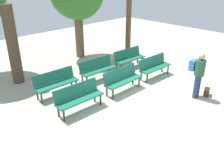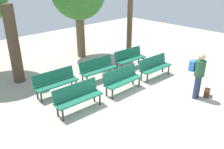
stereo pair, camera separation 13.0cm
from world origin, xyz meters
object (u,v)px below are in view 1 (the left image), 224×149
Objects in this scene: bench_r1_c0 at (56,82)px; visitor_with_backpack at (198,73)px; bench_r1_c2 at (129,57)px; bench_r0_c2 at (154,65)px; handbag at (207,92)px; tree_1 at (13,45)px; bench_r0_c1 at (122,78)px; bench_r0_c0 at (78,96)px; bench_r1_c1 at (97,68)px; tree_3 at (128,25)px.

visitor_with_backpack is at bearing -43.92° from bench_r1_c0.
bench_r1_c0 is 1.00× the size of bench_r1_c2.
handbag is at bearing -86.88° from bench_r0_c2.
tree_1 reaches higher than handbag.
bench_r0_c1 is at bearing -57.03° from visitor_with_backpack.
bench_r1_c0 is at bearing 90.49° from bench_r0_c0.
bench_r0_c0 is at bearing -82.05° from tree_1.
bench_r1_c2 is at bearing 90.01° from handbag.
tree_1 is at bearing 143.47° from bench_r1_c1.
bench_r0_c1 and bench_r1_c1 have the same top height.
bench_r1_c2 is 3.81m from handbag.
bench_r1_c2 is 2.06m from tree_3.
tree_3 is (3.17, 1.18, 1.13)m from bench_r1_c1.
visitor_with_backpack is at bearing -93.50° from bench_r1_c2.
bench_r0_c0 is 4.49× the size of handbag.
visitor_with_backpack is (1.54, -2.13, 0.43)m from bench_r0_c1.
bench_r1_c1 is 1.92m from bench_r1_c2.
tree_1 is at bearing 171.18° from tree_3.
bench_r1_c2 is at bearing -99.26° from visitor_with_backpack.
bench_r0_c2 reaches higher than handbag.
bench_r0_c1 and bench_r1_c2 have the same top height.
visitor_with_backpack is (-0.39, -3.54, 0.43)m from bench_r1_c2.
bench_r1_c2 is (0.03, 1.44, 0.00)m from bench_r0_c2.
bench_r0_c2 and bench_r1_c1 have the same top height.
bench_r1_c0 is 5.33m from tree_3.
tree_3 reaches higher than bench_r1_c1.
visitor_with_backpack is (1.52, -3.55, 0.43)m from bench_r1_c1.
tree_1 reaches higher than bench_r1_c2.
bench_r1_c1 is 0.50× the size of tree_3.
bench_r1_c1 is at bearing -159.59° from tree_3.
bench_r1_c2 is 0.50× the size of tree_3.
visitor_with_backpack is 0.93m from handbag.
visitor_with_backpack reaches higher than bench_r0_c2.
bench_r0_c1 is 4.26m from tree_3.
bench_r0_c2 is at bearing -38.90° from tree_1.
bench_r0_c0 is at bearing -34.84° from visitor_with_backpack.
bench_r1_c1 is at bearing 90.20° from bench_r0_c1.
tree_3 is 9.06× the size of handbag.
tree_1 is at bearing 126.78° from handbag.
tree_3 reaches higher than bench_r1_c2.
visitor_with_backpack reaches higher than bench_r1_c2.
bench_r0_c0 is at bearing -89.81° from bench_r1_c0.
bench_r0_c0 is 0.98× the size of visitor_with_backpack.
bench_r0_c0 is 1.00× the size of bench_r1_c1.
bench_r0_c0 and bench_r0_c2 have the same top height.
tree_3 is at bearing 75.94° from handbag.
tree_3 is at bearing 14.79° from bench_r1_c0.
tree_1 reaches higher than bench_r0_c1.
handbag is at bearing -29.24° from bench_r0_c0.
tree_1 reaches higher than bench_r1_c1.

